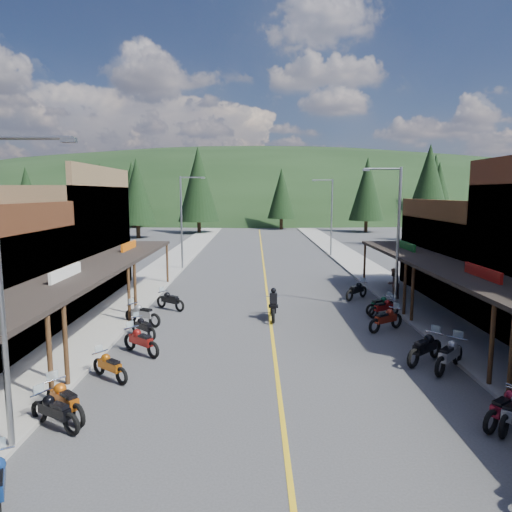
{
  "coord_description": "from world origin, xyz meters",
  "views": [
    {
      "loc": [
        -0.81,
        -17.02,
        6.62
      ],
      "look_at": [
        -0.74,
        9.01,
        3.0
      ],
      "focal_mm": 32.0,
      "sensor_mm": 36.0,
      "label": 1
    }
  ],
  "objects_px": {
    "bike_west_6": "(65,399)",
    "bike_east_6": "(506,406)",
    "streetlight_1": "(183,218)",
    "rider_on_bike": "(273,306)",
    "pine_1": "(132,189)",
    "bike_east_9": "(386,318)",
    "pine_3": "(281,193)",
    "bike_east_10": "(384,307)",
    "streetlight_2": "(396,232)",
    "pedestrian_east_b": "(393,284)",
    "streetlight_3": "(330,214)",
    "pine_7": "(100,190)",
    "pine_5": "(435,186)",
    "pine_4": "(367,189)",
    "pine_2": "(198,184)",
    "pine_11": "(429,188)",
    "bike_east_8": "(425,347)",
    "bike_east_11": "(380,304)",
    "bike_east_12": "(357,289)",
    "shop_east_3": "(486,258)",
    "bike_east_5": "(512,409)",
    "bike_west_9": "(144,326)",
    "bike_west_7": "(110,365)",
    "bike_west_11": "(170,299)",
    "pine_0": "(27,194)",
    "bike_west_8": "(141,340)",
    "streetlight_0": "(5,281)",
    "shop_west_3": "(47,243)",
    "pine_10": "(137,192)",
    "bike_west_5": "(54,410)",
    "pine_8": "(84,198)"
  },
  "relations": [
    {
      "from": "bike_west_6",
      "to": "bike_east_6",
      "type": "bearing_deg",
      "value": -50.52
    },
    {
      "from": "streetlight_1",
      "to": "rider_on_bike",
      "type": "bearing_deg",
      "value": -65.55
    },
    {
      "from": "pine_1",
      "to": "bike_east_9",
      "type": "relative_size",
      "value": 5.66
    },
    {
      "from": "pine_3",
      "to": "bike_east_10",
      "type": "distance_m",
      "value": 59.61
    },
    {
      "from": "streetlight_1",
      "to": "streetlight_2",
      "type": "xyz_separation_m",
      "value": [
        13.9,
        -14.0,
        0.0
      ]
    },
    {
      "from": "streetlight_1",
      "to": "pedestrian_east_b",
      "type": "bearing_deg",
      "value": -38.67
    },
    {
      "from": "streetlight_3",
      "to": "pine_7",
      "type": "bearing_deg",
      "value": 130.26
    },
    {
      "from": "pine_5",
      "to": "pine_4",
      "type": "bearing_deg",
      "value": -143.13
    },
    {
      "from": "pine_2",
      "to": "bike_east_6",
      "type": "distance_m",
      "value": 65.3
    },
    {
      "from": "pine_11",
      "to": "bike_east_8",
      "type": "distance_m",
      "value": 40.99
    },
    {
      "from": "bike_east_11",
      "to": "bike_east_12",
      "type": "distance_m",
      "value": 3.6
    },
    {
      "from": "shop_east_3",
      "to": "rider_on_bike",
      "type": "xyz_separation_m",
      "value": [
        -13.6,
        -4.93,
        -1.83
      ]
    },
    {
      "from": "bike_east_5",
      "to": "pine_7",
      "type": "bearing_deg",
      "value": 158.75
    },
    {
      "from": "pine_4",
      "to": "pedestrian_east_b",
      "type": "distance_m",
      "value": 51.12
    },
    {
      "from": "bike_west_9",
      "to": "bike_east_9",
      "type": "bearing_deg",
      "value": -40.72
    },
    {
      "from": "pine_3",
      "to": "pine_11",
      "type": "height_order",
      "value": "pine_11"
    },
    {
      "from": "bike_west_7",
      "to": "bike_east_5",
      "type": "distance_m",
      "value": 12.87
    },
    {
      "from": "streetlight_1",
      "to": "bike_east_10",
      "type": "relative_size",
      "value": 4.07
    },
    {
      "from": "bike_west_11",
      "to": "bike_east_8",
      "type": "distance_m",
      "value": 14.11
    },
    {
      "from": "pine_0",
      "to": "bike_west_8",
      "type": "height_order",
      "value": "pine_0"
    },
    {
      "from": "pine_7",
      "to": "bike_west_8",
      "type": "xyz_separation_m",
      "value": [
        26.5,
        -74.92,
        -6.61
      ]
    },
    {
      "from": "streetlight_0",
      "to": "bike_west_8",
      "type": "relative_size",
      "value": 3.67
    },
    {
      "from": "shop_west_3",
      "to": "bike_west_7",
      "type": "distance_m",
      "value": 15.29
    },
    {
      "from": "streetlight_1",
      "to": "pine_10",
      "type": "relative_size",
      "value": 0.69
    },
    {
      "from": "bike_west_9",
      "to": "bike_east_10",
      "type": "height_order",
      "value": "bike_east_10"
    },
    {
      "from": "streetlight_3",
      "to": "pine_11",
      "type": "distance_m",
      "value": 15.55
    },
    {
      "from": "pine_0",
      "to": "pine_5",
      "type": "height_order",
      "value": "pine_5"
    },
    {
      "from": "pine_3",
      "to": "pine_10",
      "type": "height_order",
      "value": "pine_10"
    },
    {
      "from": "pine_10",
      "to": "streetlight_2",
      "type": "bearing_deg",
      "value": -59.29
    },
    {
      "from": "rider_on_bike",
      "to": "pine_1",
      "type": "bearing_deg",
      "value": 112.61
    },
    {
      "from": "bike_west_11",
      "to": "rider_on_bike",
      "type": "bearing_deg",
      "value": -72.26
    },
    {
      "from": "shop_west_3",
      "to": "pedestrian_east_b",
      "type": "height_order",
      "value": "shop_west_3"
    },
    {
      "from": "bike_west_5",
      "to": "bike_west_8",
      "type": "relative_size",
      "value": 0.92
    },
    {
      "from": "shop_east_3",
      "to": "pedestrian_east_b",
      "type": "distance_m",
      "value": 6.34
    },
    {
      "from": "pine_11",
      "to": "pedestrian_east_b",
      "type": "xyz_separation_m",
      "value": [
        -12.35,
        -27.69,
        -6.08
      ]
    },
    {
      "from": "streetlight_1",
      "to": "bike_west_11",
      "type": "bearing_deg",
      "value": -84.48
    },
    {
      "from": "pine_3",
      "to": "pedestrian_east_b",
      "type": "relative_size",
      "value": 5.72
    },
    {
      "from": "pedestrian_east_b",
      "to": "pine_11",
      "type": "bearing_deg",
      "value": -151.02
    },
    {
      "from": "pine_1",
      "to": "rider_on_bike",
      "type": "bearing_deg",
      "value": -69.21
    },
    {
      "from": "streetlight_0",
      "to": "bike_east_8",
      "type": "xyz_separation_m",
      "value": [
        12.79,
        6.09,
        -3.8
      ]
    },
    {
      "from": "streetlight_1",
      "to": "streetlight_3",
      "type": "xyz_separation_m",
      "value": [
        13.9,
        8.0,
        0.0
      ]
    },
    {
      "from": "pine_3",
      "to": "bike_west_8",
      "type": "height_order",
      "value": "pine_3"
    },
    {
      "from": "shop_east_3",
      "to": "pine_7",
      "type": "height_order",
      "value": "pine_7"
    },
    {
      "from": "pine_7",
      "to": "pine_8",
      "type": "bearing_deg",
      "value": -74.48
    },
    {
      "from": "pine_10",
      "to": "shop_east_3",
      "type": "bearing_deg",
      "value": -50.63
    },
    {
      "from": "rider_on_bike",
      "to": "streetlight_0",
      "type": "bearing_deg",
      "value": -118.05
    },
    {
      "from": "bike_west_6",
      "to": "pedestrian_east_b",
      "type": "relative_size",
      "value": 1.13
    },
    {
      "from": "pine_8",
      "to": "bike_east_5",
      "type": "distance_m",
      "value": 53.44
    },
    {
      "from": "pine_3",
      "to": "bike_west_9",
      "type": "bearing_deg",
      "value": -99.02
    },
    {
      "from": "streetlight_2",
      "to": "bike_west_11",
      "type": "relative_size",
      "value": 3.81
    }
  ]
}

